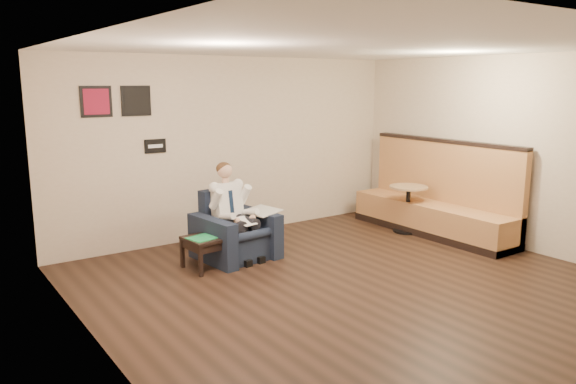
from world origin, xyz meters
TOP-DOWN VIEW (x-y plane):
  - ground at (0.00, 0.00)m, footprint 6.00×6.00m
  - wall_back at (0.00, 3.00)m, footprint 6.00×0.02m
  - wall_left at (-3.00, 0.00)m, footprint 0.02×6.00m
  - wall_right at (3.00, 0.00)m, footprint 0.02×6.00m
  - ceiling at (0.00, 0.00)m, footprint 6.00×6.00m
  - seating_sign at (-1.30, 2.98)m, footprint 0.32×0.02m
  - art_print_left at (-2.10, 2.98)m, footprint 0.42×0.03m
  - art_print_right at (-1.55, 2.98)m, footprint 0.42×0.03m
  - armchair at (-0.64, 1.84)m, footprint 1.05×1.05m
  - seated_man at (-0.63, 1.72)m, footprint 0.70×0.96m
  - lap_papers at (-0.62, 1.62)m, footprint 0.26×0.33m
  - newspaper at (-0.25, 1.79)m, footprint 0.48×0.56m
  - side_table at (-1.18, 1.67)m, footprint 0.56×0.56m
  - green_folder at (-1.21, 1.65)m, footprint 0.48×0.39m
  - coffee_mug at (-1.02, 1.80)m, footprint 0.08×0.08m
  - smartphone at (-1.14, 1.82)m, footprint 0.14×0.08m
  - banquette at (2.59, 1.15)m, footprint 0.69×2.90m
  - cafe_table at (2.34, 1.44)m, footprint 0.73×0.73m

SIDE VIEW (x-z plane):
  - ground at x=0.00m, z-range 0.00..0.00m
  - side_table at x=-1.18m, z-range 0.00..0.43m
  - cafe_table at x=2.34m, z-range 0.00..0.76m
  - smartphone at x=-1.14m, z-range 0.43..0.43m
  - green_folder at x=-1.21m, z-range 0.43..0.44m
  - armchair at x=-0.64m, z-range 0.00..0.92m
  - coffee_mug at x=-1.02m, z-range 0.43..0.51m
  - lap_papers at x=-0.62m, z-range 0.56..0.57m
  - newspaper at x=-0.25m, z-range 0.62..0.63m
  - seated_man at x=-0.63m, z-range 0.00..1.26m
  - banquette at x=2.59m, z-range 0.00..1.48m
  - wall_back at x=0.00m, z-range 0.00..2.80m
  - wall_left at x=-3.00m, z-range 0.00..2.80m
  - wall_right at x=3.00m, z-range 0.00..2.80m
  - seating_sign at x=-1.30m, z-range 1.40..1.60m
  - art_print_left at x=-2.10m, z-range 1.94..2.36m
  - art_print_right at x=-1.55m, z-range 1.94..2.36m
  - ceiling at x=0.00m, z-range 2.79..2.81m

